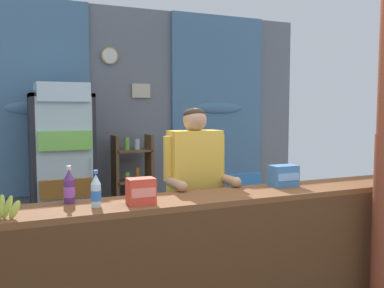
{
  "coord_description": "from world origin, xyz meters",
  "views": [
    {
      "loc": [
        -1.49,
        -2.3,
        1.61
      ],
      "look_at": [
        -0.09,
        0.86,
        1.32
      ],
      "focal_mm": 40.48,
      "sensor_mm": 36.0,
      "label": 1
    }
  ],
  "objects_px": {
    "drink_fridge": "(62,161)",
    "plastic_lawn_chair": "(239,203)",
    "soda_bottle_grape_soda": "(69,187)",
    "shopkeeper": "(195,181)",
    "bottle_shelf_rack": "(133,184)",
    "soda_bottle_water": "(96,191)",
    "snack_box_biscuit": "(284,176)",
    "stall_counter": "(225,253)",
    "snack_box_crackers": "(141,191)"
  },
  "relations": [
    {
      "from": "drink_fridge",
      "to": "plastic_lawn_chair",
      "type": "relative_size",
      "value": 2.18
    },
    {
      "from": "soda_bottle_grape_soda",
      "to": "shopkeeper",
      "type": "bearing_deg",
      "value": 17.54
    },
    {
      "from": "drink_fridge",
      "to": "shopkeeper",
      "type": "distance_m",
      "value": 1.95
    },
    {
      "from": "shopkeeper",
      "to": "bottle_shelf_rack",
      "type": "bearing_deg",
      "value": 88.44
    },
    {
      "from": "soda_bottle_water",
      "to": "snack_box_biscuit",
      "type": "xyz_separation_m",
      "value": [
        1.49,
        0.12,
        -0.01
      ]
    },
    {
      "from": "plastic_lawn_chair",
      "to": "snack_box_biscuit",
      "type": "relative_size",
      "value": 4.07
    },
    {
      "from": "plastic_lawn_chair",
      "to": "soda_bottle_grape_soda",
      "type": "relative_size",
      "value": 3.54
    },
    {
      "from": "bottle_shelf_rack",
      "to": "snack_box_biscuit",
      "type": "height_order",
      "value": "bottle_shelf_rack"
    },
    {
      "from": "stall_counter",
      "to": "drink_fridge",
      "type": "xyz_separation_m",
      "value": [
        -0.78,
        2.34,
        0.42
      ]
    },
    {
      "from": "drink_fridge",
      "to": "shopkeeper",
      "type": "height_order",
      "value": "drink_fridge"
    },
    {
      "from": "drink_fridge",
      "to": "bottle_shelf_rack",
      "type": "distance_m",
      "value": 0.97
    },
    {
      "from": "snack_box_crackers",
      "to": "plastic_lawn_chair",
      "type": "bearing_deg",
      "value": 45.28
    },
    {
      "from": "bottle_shelf_rack",
      "to": "plastic_lawn_chair",
      "type": "xyz_separation_m",
      "value": [
        1.07,
        -0.78,
        -0.17
      ]
    },
    {
      "from": "drink_fridge",
      "to": "soda_bottle_grape_soda",
      "type": "distance_m",
      "value": 2.11
    },
    {
      "from": "drink_fridge",
      "to": "bottle_shelf_rack",
      "type": "relative_size",
      "value": 1.47
    },
    {
      "from": "drink_fridge",
      "to": "snack_box_biscuit",
      "type": "bearing_deg",
      "value": -56.92
    },
    {
      "from": "stall_counter",
      "to": "bottle_shelf_rack",
      "type": "xyz_separation_m",
      "value": [
        0.08,
        2.58,
        0.06
      ]
    },
    {
      "from": "soda_bottle_grape_soda",
      "to": "snack_box_biscuit",
      "type": "xyz_separation_m",
      "value": [
        1.62,
        -0.05,
        -0.02
      ]
    },
    {
      "from": "snack_box_biscuit",
      "to": "stall_counter",
      "type": "bearing_deg",
      "value": -162.98
    },
    {
      "from": "stall_counter",
      "to": "soda_bottle_water",
      "type": "relative_size",
      "value": 15.99
    },
    {
      "from": "soda_bottle_water",
      "to": "shopkeeper",
      "type": "bearing_deg",
      "value": 29.02
    },
    {
      "from": "stall_counter",
      "to": "soda_bottle_grape_soda",
      "type": "xyz_separation_m",
      "value": [
        -1.01,
        0.24,
        0.5
      ]
    },
    {
      "from": "plastic_lawn_chair",
      "to": "snack_box_crackers",
      "type": "xyz_separation_m",
      "value": [
        -1.75,
        -1.76,
        0.59
      ]
    },
    {
      "from": "stall_counter",
      "to": "snack_box_biscuit",
      "type": "bearing_deg",
      "value": 17.02
    },
    {
      "from": "shopkeeper",
      "to": "soda_bottle_grape_soda",
      "type": "xyz_separation_m",
      "value": [
        -1.03,
        -0.33,
        0.08
      ]
    },
    {
      "from": "plastic_lawn_chair",
      "to": "snack_box_crackers",
      "type": "distance_m",
      "value": 2.55
    },
    {
      "from": "soda_bottle_water",
      "to": "soda_bottle_grape_soda",
      "type": "bearing_deg",
      "value": 128.55
    },
    {
      "from": "shopkeeper",
      "to": "soda_bottle_water",
      "type": "xyz_separation_m",
      "value": [
        -0.9,
        -0.5,
        0.08
      ]
    },
    {
      "from": "snack_box_biscuit",
      "to": "shopkeeper",
      "type": "bearing_deg",
      "value": 147.17
    },
    {
      "from": "stall_counter",
      "to": "soda_bottle_grape_soda",
      "type": "distance_m",
      "value": 1.15
    },
    {
      "from": "bottle_shelf_rack",
      "to": "stall_counter",
      "type": "bearing_deg",
      "value": -91.84
    },
    {
      "from": "soda_bottle_grape_soda",
      "to": "soda_bottle_water",
      "type": "bearing_deg",
      "value": -51.45
    },
    {
      "from": "bottle_shelf_rack",
      "to": "snack_box_biscuit",
      "type": "bearing_deg",
      "value": -77.4
    },
    {
      "from": "snack_box_biscuit",
      "to": "drink_fridge",
      "type": "bearing_deg",
      "value": 123.08
    },
    {
      "from": "stall_counter",
      "to": "snack_box_crackers",
      "type": "distance_m",
      "value": 0.76
    },
    {
      "from": "stall_counter",
      "to": "snack_box_biscuit",
      "type": "height_order",
      "value": "snack_box_biscuit"
    },
    {
      "from": "stall_counter",
      "to": "soda_bottle_water",
      "type": "distance_m",
      "value": 1.0
    },
    {
      "from": "bottle_shelf_rack",
      "to": "drink_fridge",
      "type": "bearing_deg",
      "value": -164.7
    },
    {
      "from": "soda_bottle_grape_soda",
      "to": "snack_box_crackers",
      "type": "height_order",
      "value": "soda_bottle_grape_soda"
    },
    {
      "from": "stall_counter",
      "to": "shopkeeper",
      "type": "relative_size",
      "value": 2.28
    },
    {
      "from": "stall_counter",
      "to": "shopkeeper",
      "type": "bearing_deg",
      "value": 87.16
    },
    {
      "from": "stall_counter",
      "to": "plastic_lawn_chair",
      "type": "height_order",
      "value": "stall_counter"
    },
    {
      "from": "snack_box_crackers",
      "to": "shopkeeper",
      "type": "bearing_deg",
      "value": 40.94
    },
    {
      "from": "bottle_shelf_rack",
      "to": "shopkeeper",
      "type": "height_order",
      "value": "shopkeeper"
    },
    {
      "from": "soda_bottle_grape_soda",
      "to": "snack_box_crackers",
      "type": "xyz_separation_m",
      "value": [
        0.41,
        -0.21,
        -0.02
      ]
    },
    {
      "from": "drink_fridge",
      "to": "plastic_lawn_chair",
      "type": "distance_m",
      "value": 2.08
    },
    {
      "from": "bottle_shelf_rack",
      "to": "soda_bottle_water",
      "type": "relative_size",
      "value": 5.56
    },
    {
      "from": "shopkeeper",
      "to": "soda_bottle_grape_soda",
      "type": "relative_size",
      "value": 6.62
    },
    {
      "from": "shopkeeper",
      "to": "soda_bottle_water",
      "type": "relative_size",
      "value": 7.01
    },
    {
      "from": "drink_fridge",
      "to": "soda_bottle_water",
      "type": "xyz_separation_m",
      "value": [
        -0.09,
        -2.27,
        0.07
      ]
    }
  ]
}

